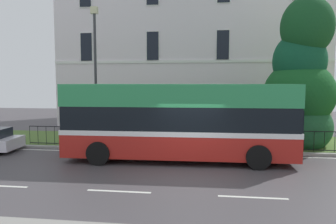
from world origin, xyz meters
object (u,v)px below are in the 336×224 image
Objects in this scene: georgian_townhouse at (192,40)px; street_lamp_post at (95,66)px; single_decker_bus at (179,121)px; litter_bin at (213,134)px; evergreen_tree at (299,88)px.

georgian_townhouse is 11.60m from street_lamp_post.
street_lamp_post is at bearing 145.51° from single_decker_bus.
evergreen_tree is at bearing 8.70° from litter_bin.
georgian_townhouse is 12.29m from litter_bin.
evergreen_tree is 6.95m from single_decker_bus.
litter_bin is (6.25, -0.18, -3.48)m from street_lamp_post.
street_lamp_post reaches higher than litter_bin.
single_decker_bus is 1.35× the size of street_lamp_post.
georgian_townhouse is 16.15× the size of litter_bin.
single_decker_bus is (0.26, -13.48, -5.11)m from georgian_townhouse.
single_decker_bus is 3.45m from litter_bin.
evergreen_tree is at bearing 30.71° from single_decker_bus.
georgian_townhouse is 2.40× the size of evergreen_tree.
litter_bin is at bearing -80.67° from georgian_townhouse.
georgian_townhouse is 2.66× the size of street_lamp_post.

